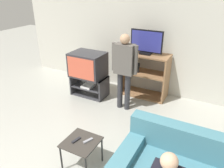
# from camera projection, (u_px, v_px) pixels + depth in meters

# --- Properties ---
(wall_back) EXTENTS (6.40, 0.06, 2.60)m
(wall_back) POSITION_uv_depth(u_px,v_px,m) (141.00, 35.00, 4.90)
(wall_back) COLOR beige
(wall_back) RESTS_ON ground_plane
(tv_stand) EXTENTS (0.81, 0.44, 0.47)m
(tv_stand) POSITION_uv_depth(u_px,v_px,m) (90.00, 85.00, 5.01)
(tv_stand) COLOR #38383D
(tv_stand) RESTS_ON ground_plane
(television_main) EXTENTS (0.74, 0.56, 0.53)m
(television_main) POSITION_uv_depth(u_px,v_px,m) (88.00, 65.00, 4.79)
(television_main) COLOR #2D2D33
(television_main) RESTS_ON tv_stand
(media_shelf) EXTENTS (1.05, 0.48, 0.99)m
(media_shelf) POSITION_uv_depth(u_px,v_px,m) (144.00, 74.00, 4.88)
(media_shelf) COLOR #8E6642
(media_shelf) RESTS_ON ground_plane
(television_flat) EXTENTS (0.70, 0.20, 0.51)m
(television_flat) POSITION_uv_depth(u_px,v_px,m) (146.00, 43.00, 4.55)
(television_flat) COLOR black
(television_flat) RESTS_ON media_shelf
(snack_table) EXTENTS (0.46, 0.46, 0.43)m
(snack_table) POSITION_uv_depth(u_px,v_px,m) (81.00, 144.00, 2.99)
(snack_table) COLOR #38332D
(snack_table) RESTS_ON ground_plane
(remote_control_black) EXTENTS (0.07, 0.15, 0.02)m
(remote_control_black) POSITION_uv_depth(u_px,v_px,m) (76.00, 140.00, 2.97)
(remote_control_black) COLOR #232328
(remote_control_black) RESTS_ON snack_table
(remote_control_white) EXTENTS (0.09, 0.15, 0.02)m
(remote_control_white) POSITION_uv_depth(u_px,v_px,m) (88.00, 141.00, 2.96)
(remote_control_white) COLOR gray
(remote_control_white) RESTS_ON snack_table
(person_standing_adult) EXTENTS (0.53, 0.20, 1.54)m
(person_standing_adult) POSITION_uv_depth(u_px,v_px,m) (124.00, 66.00, 4.18)
(person_standing_adult) COLOR #2D2D33
(person_standing_adult) RESTS_ON ground_plane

